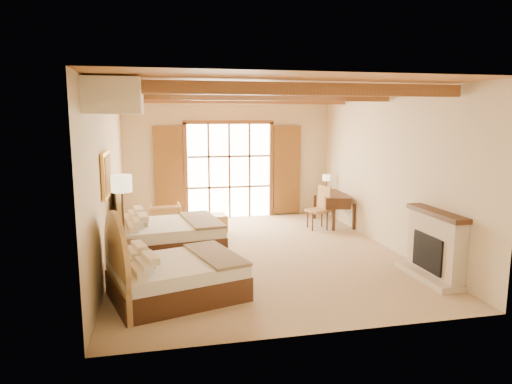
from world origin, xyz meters
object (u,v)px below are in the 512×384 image
object	(u,v)px
armchair	(165,217)
desk	(333,207)
bed_near	(168,274)
nightstand	(124,259)
bed_far	(160,233)

from	to	relation	value
armchair	desk	bearing A→B (deg)	176.47
bed_near	nightstand	xyz separation A→B (m)	(-0.72, 1.18, -0.09)
bed_near	bed_far	distance (m)	2.34
bed_far	armchair	distance (m)	1.83
bed_far	armchair	xyz separation A→B (m)	(0.13, 1.82, -0.07)
bed_far	armchair	bearing A→B (deg)	77.52
bed_near	armchair	distance (m)	4.16
bed_far	nightstand	distance (m)	1.33
bed_far	desk	world-z (taller)	bed_far
desk	nightstand	bearing A→B (deg)	-137.72
nightstand	desk	world-z (taller)	desk
bed_near	armchair	bearing A→B (deg)	73.39
desk	bed_near	bearing A→B (deg)	-124.06
armchair	nightstand	bearing A→B (deg)	74.10
nightstand	bed_near	bearing A→B (deg)	-48.12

